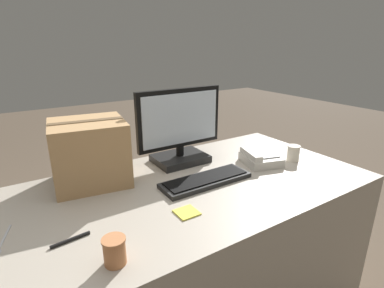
# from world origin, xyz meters

# --- Properties ---
(office_desk) EXTENTS (1.80, 0.90, 0.73)m
(office_desk) POSITION_xyz_m (0.00, 0.00, 0.37)
(office_desk) COLOR #A89E8E
(office_desk) RESTS_ON ground_plane
(monitor) EXTENTS (0.50, 0.22, 0.41)m
(monitor) POSITION_xyz_m (0.13, 0.27, 0.91)
(monitor) COLOR black
(monitor) RESTS_ON office_desk
(keyboard) EXTENTS (0.45, 0.15, 0.03)m
(keyboard) POSITION_xyz_m (0.10, -0.02, 0.75)
(keyboard) COLOR black
(keyboard) RESTS_ON office_desk
(desk_phone) EXTENTS (0.23, 0.24, 0.08)m
(desk_phone) POSITION_xyz_m (0.49, 0.01, 0.76)
(desk_phone) COLOR beige
(desk_phone) RESTS_ON office_desk
(paper_cup_left) EXTENTS (0.07, 0.07, 0.09)m
(paper_cup_left) POSITION_xyz_m (-0.45, -0.33, 0.78)
(paper_cup_left) COLOR #BC7547
(paper_cup_left) RESTS_ON office_desk
(paper_cup_right) EXTENTS (0.07, 0.07, 0.09)m
(paper_cup_right) POSITION_xyz_m (0.68, -0.06, 0.78)
(paper_cup_right) COLOR beige
(paper_cup_right) RESTS_ON office_desk
(spoon) EXTENTS (0.06, 0.17, 0.00)m
(spoon) POSITION_xyz_m (-0.75, -0.03, 0.73)
(spoon) COLOR #B2B2B7
(spoon) RESTS_ON office_desk
(cardboard_box) EXTENTS (0.37, 0.35, 0.30)m
(cardboard_box) POSITION_xyz_m (-0.35, 0.28, 0.88)
(cardboard_box) COLOR tan
(cardboard_box) RESTS_ON office_desk
(pen_marker) EXTENTS (0.13, 0.03, 0.01)m
(pen_marker) POSITION_xyz_m (-0.55, -0.14, 0.74)
(pen_marker) COLOR black
(pen_marker) RESTS_ON office_desk
(sticky_note_pad) EXTENTS (0.09, 0.09, 0.01)m
(sticky_note_pad) POSITION_xyz_m (-0.12, -0.20, 0.74)
(sticky_note_pad) COLOR #E5DB4C
(sticky_note_pad) RESTS_ON office_desk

